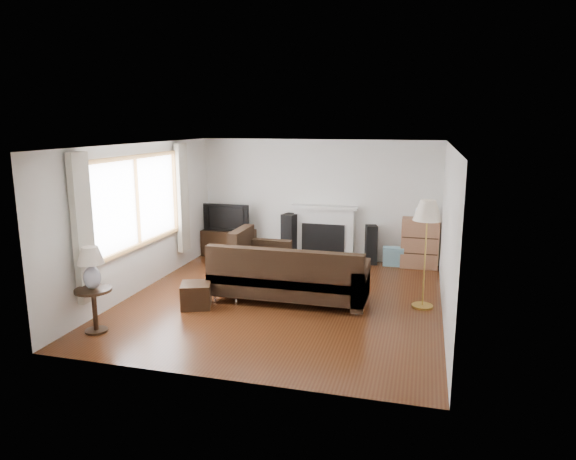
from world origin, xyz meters
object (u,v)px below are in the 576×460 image
(coffee_table, at_px, (300,266))
(floor_lamp, at_px, (425,255))
(tv_stand, at_px, (229,242))
(sectional_sofa, at_px, (289,274))
(bookshelf, at_px, (420,243))
(side_table, at_px, (95,310))

(coffee_table, bearing_deg, floor_lamp, -43.21)
(tv_stand, height_order, coffee_table, tv_stand)
(tv_stand, relative_size, coffee_table, 1.04)
(tv_stand, height_order, sectional_sofa, sectional_sofa)
(sectional_sofa, bearing_deg, bookshelf, 51.78)
(coffee_table, height_order, floor_lamp, floor_lamp)
(floor_lamp, bearing_deg, coffee_table, 154.03)
(tv_stand, bearing_deg, bookshelf, 0.85)
(side_table, bearing_deg, coffee_table, 57.05)
(bookshelf, height_order, sectional_sofa, bookshelf)
(bookshelf, relative_size, coffee_table, 0.94)
(tv_stand, distance_m, bookshelf, 4.03)
(tv_stand, height_order, floor_lamp, floor_lamp)
(bookshelf, xyz_separation_m, sectional_sofa, (-2.00, -2.54, -0.06))
(side_table, bearing_deg, floor_lamp, 26.50)
(floor_lamp, height_order, side_table, floor_lamp)
(tv_stand, xyz_separation_m, sectional_sofa, (2.02, -2.48, 0.16))
(bookshelf, xyz_separation_m, coffee_table, (-2.14, -1.21, -0.29))
(sectional_sofa, height_order, side_table, sectional_sofa)
(side_table, bearing_deg, tv_stand, 86.94)
(sectional_sofa, distance_m, coffee_table, 1.36)
(sectional_sofa, bearing_deg, tv_stand, 129.10)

